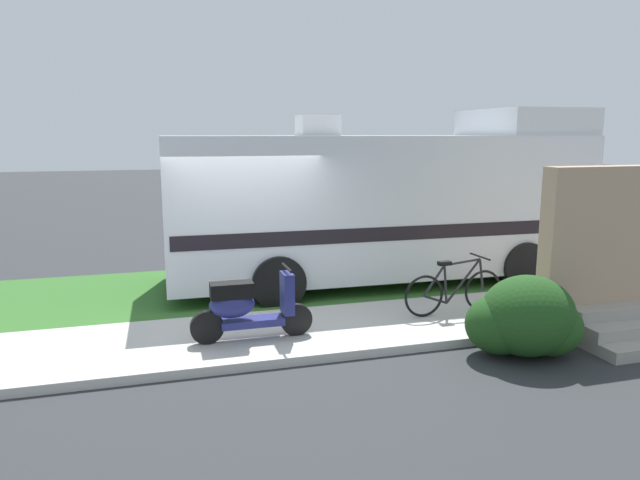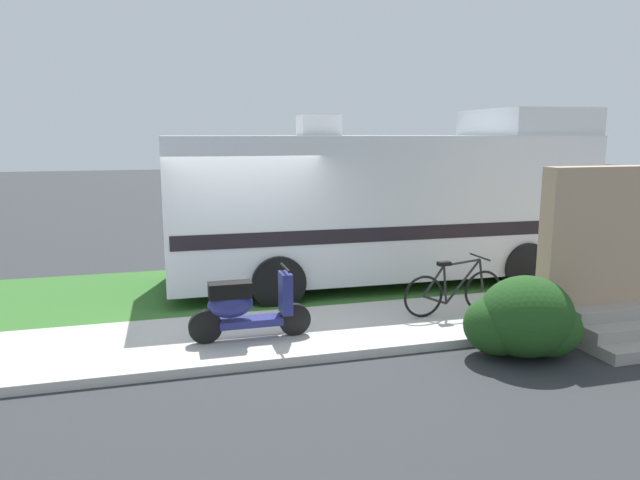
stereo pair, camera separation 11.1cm
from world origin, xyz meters
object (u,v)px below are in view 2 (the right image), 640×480
at_px(bottle_green, 590,296).
at_px(pickup_truck_near, 359,203).
at_px(bottle_spare, 500,295).
at_px(motorhome_rv, 385,202).
at_px(scooter, 246,306).
at_px(bicycle, 454,291).

bearing_deg(bottle_green, pickup_truck_near, 101.87).
bearing_deg(bottle_spare, pickup_truck_near, 90.78).
bearing_deg(motorhome_rv, bottle_spare, -60.27).
height_order(motorhome_rv, pickup_truck_near, motorhome_rv).
bearing_deg(pickup_truck_near, motorhome_rv, -103.39).
bearing_deg(bottle_spare, motorhome_rv, 119.73).
xyz_separation_m(scooter, pickup_truck_near, (4.16, 7.36, 0.42)).
height_order(scooter, bottle_spare, scooter).
bearing_deg(scooter, pickup_truck_near, 60.51).
relative_size(bicycle, pickup_truck_near, 0.30).
xyz_separation_m(motorhome_rv, scooter, (-3.06, -2.72, -0.99)).
xyz_separation_m(bottle_green, bottle_spare, (-1.41, 0.42, 0.02)).
bearing_deg(pickup_truck_near, scooter, -119.49).
xyz_separation_m(motorhome_rv, bottle_spare, (1.20, -2.09, -1.32)).
relative_size(motorhome_rv, pickup_truck_near, 1.43).
relative_size(pickup_truck_near, bottle_green, 22.34).
distance_m(motorhome_rv, bicycle, 2.69).
bearing_deg(bottle_spare, bottle_green, -16.50).
bearing_deg(pickup_truck_near, bottle_green, -78.13).
xyz_separation_m(bicycle, pickup_truck_near, (0.95, 7.10, 0.51)).
height_order(bicycle, pickup_truck_near, pickup_truck_near).
distance_m(bicycle, pickup_truck_near, 7.18).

